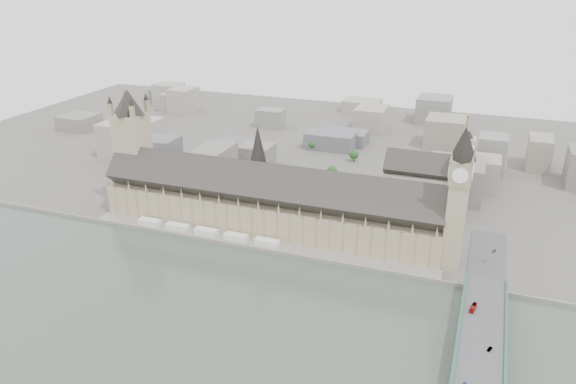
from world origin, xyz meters
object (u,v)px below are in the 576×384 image
(victoria_tower, at_px, (133,143))
(westminster_bridge, at_px, (480,355))
(red_bus_north, at_px, (473,308))
(car_approach, at_px, (494,251))
(elizabeth_tower, at_px, (459,189))
(car_silver, at_px, (490,349))
(westminster_abbey, at_px, (429,185))
(palace_of_westminster, at_px, (268,203))

(victoria_tower, xyz_separation_m, westminster_bridge, (284.00, -113.50, -50.08))
(red_bus_north, distance_m, car_approach, 76.56)
(elizabeth_tower, bearing_deg, car_silver, -73.68)
(westminster_abbey, relative_size, red_bus_north, 7.12)
(westminster_bridge, distance_m, red_bus_north, 34.72)
(westminster_bridge, bearing_deg, elizabeth_tower, 104.11)
(elizabeth_tower, bearing_deg, red_bus_north, -73.71)
(palace_of_westminster, distance_m, westminster_bridge, 195.05)
(red_bus_north, bearing_deg, victoria_tower, 173.87)
(westminster_bridge, distance_m, car_approach, 109.81)
(westminster_bridge, xyz_separation_m, westminster_abbey, (-51.08, 182.50, 19.96))
(red_bus_north, relative_size, car_approach, 2.01)
(victoria_tower, xyz_separation_m, car_silver, (288.21, -114.36, -44.31))
(victoria_tower, height_order, car_approach, victoria_tower)
(car_approach, bearing_deg, red_bus_north, -76.74)
(victoria_tower, relative_size, red_bus_north, 10.47)
(victoria_tower, relative_size, car_approach, 21.04)
(red_bus_north, xyz_separation_m, car_silver, (10.12, -34.46, -0.69))
(palace_of_westminster, xyz_separation_m, car_approach, (165.21, 2.41, -11.77))
(elizabeth_tower, xyz_separation_m, car_approach, (27.21, 14.11, -47.15))
(victoria_tower, distance_m, car_approach, 290.63)
(palace_of_westminster, xyz_separation_m, elizabeth_tower, (138.00, -11.70, 35.38))
(victoria_tower, height_order, red_bus_north, victoria_tower)
(palace_of_westminster, height_order, victoria_tower, victoria_tower)
(car_silver, bearing_deg, westminster_bridge, -170.04)
(car_approach, bearing_deg, car_silver, -69.37)
(westminster_bridge, xyz_separation_m, red_bus_north, (-5.91, 33.60, 6.46))
(elizabeth_tower, relative_size, westminster_abbey, 1.58)
(westminster_abbey, distance_m, car_silver, 192.04)
(westminster_bridge, distance_m, car_silver, 7.20)
(westminster_bridge, xyz_separation_m, car_silver, (4.21, -0.86, 5.77))
(westminster_bridge, bearing_deg, victoria_tower, 158.22)
(elizabeth_tower, relative_size, red_bus_north, 11.25)
(westminster_abbey, distance_m, car_approach, 91.98)
(westminster_abbey, bearing_deg, car_silver, -73.22)
(westminster_abbey, xyz_separation_m, red_bus_north, (45.16, -148.90, -13.50))
(westminster_abbey, relative_size, car_approach, 14.31)
(westminster_abbey, xyz_separation_m, car_silver, (55.29, -183.36, -14.19))
(victoria_tower, bearing_deg, car_silver, -21.64)
(red_bus_north, bearing_deg, westminster_abbey, 116.77)
(elizabeth_tower, height_order, westminster_abbey, elizabeth_tower)
(palace_of_westminster, height_order, red_bus_north, palace_of_westminster)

